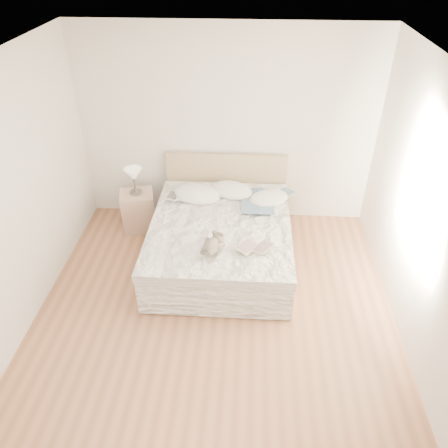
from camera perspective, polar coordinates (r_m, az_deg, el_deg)
The scene contains 16 objects.
floor at distance 4.91m, azimuth -1.37°, elevation -13.01°, with size 4.00×4.50×0.00m, color brown.
ceiling at distance 3.43m, azimuth -2.01°, elevation 18.90°, with size 4.00×4.50×0.00m, color white.
wall_back at distance 6.00m, azimuth 0.31°, elevation 12.37°, with size 4.00×0.02×2.70m, color silver.
wall_left at distance 4.63m, azimuth -27.12°, elevation 0.95°, with size 0.02×4.50×2.70m, color silver.
wall_right at distance 4.34m, azimuth 25.72°, elevation -0.94°, with size 0.02×4.50×2.70m, color silver.
window at distance 4.51m, azimuth 24.76°, elevation 2.31°, with size 0.02×1.30×1.10m, color white.
bed at distance 5.59m, azimuth -0.38°, elevation -1.79°, with size 1.72×2.14×1.00m.
nightstand at distance 6.27m, azimuth -11.13°, elevation 1.70°, with size 0.45×0.40×0.56m, color tan.
table_lamp at distance 6.02m, azimuth -11.72°, elevation 6.21°, with size 0.28×0.28×0.37m.
pillow_left at distance 5.85m, azimuth -3.58°, elevation 3.91°, with size 0.63×0.44×0.19m, color white.
pillow_middle at distance 5.93m, azimuth 1.03°, elevation 4.44°, with size 0.59×0.41×0.18m, color white.
pillow_right at distance 5.78m, azimuth 5.90°, elevation 3.36°, with size 0.53×0.37×0.16m, color white.
blouse at distance 5.73m, azimuth 4.38°, elevation 3.02°, with size 0.66×0.70×0.03m, color #3F5B73, non-canonical shape.
photo_book at distance 5.84m, azimuth -5.90°, elevation 3.59°, with size 0.32×0.22×0.02m, color white.
childrens_book at distance 4.91m, azimuth 4.08°, elevation -3.07°, with size 0.37×0.25×0.02m, color beige.
teddy_bear at distance 4.84m, azimuth -1.72°, elevation -3.31°, with size 0.21×0.30×0.16m, color #696050, non-canonical shape.
Camera 1 is at (0.33, -3.28, 3.64)m, focal length 35.00 mm.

